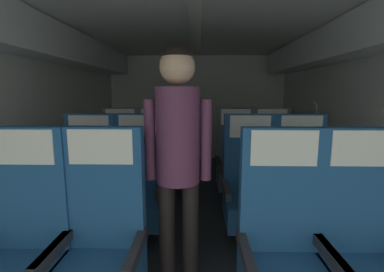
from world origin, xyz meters
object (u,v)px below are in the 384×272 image
seat_a_left_window (22,250)px  seat_a_right_aisle (364,254)px  seat_b_left_aisle (139,190)px  seat_a_left_aisle (100,249)px  seat_b_right_aisle (301,191)px  seat_a_right_window (283,253)px  seat_b_left_window (89,190)px  seat_c_left_aisle (155,163)px  flight_attendant (178,145)px  seat_c_right_window (235,163)px  seat_c_right_aisle (272,164)px  seat_c_left_window (120,163)px  seat_b_right_window (250,191)px

seat_a_left_window → seat_a_right_aisle: same height
seat_a_right_aisle → seat_b_left_aisle: size_ratio=1.00×
seat_a_left_aisle → seat_b_right_aisle: 1.76m
seat_a_right_window → seat_b_left_window: (-1.47, 0.94, 0.00)m
seat_b_left_window → seat_c_left_aisle: same height
seat_b_left_aisle → flight_attendant: 0.94m
seat_c_left_aisle → seat_b_left_aisle: bearing=-89.8°
seat_a_right_aisle → seat_a_right_window: 0.44m
seat_a_left_window → seat_b_left_aisle: (0.45, 0.97, 0.00)m
flight_attendant → seat_c_right_window: bearing=-127.0°
seat_a_right_window → seat_b_right_aisle: bearing=64.7°
seat_b_right_aisle → flight_attendant: bearing=-148.7°
seat_b_left_aisle → seat_c_left_aisle: size_ratio=1.00×
seat_a_right_aisle → seat_c_right_aisle: (0.00, 1.90, 0.00)m
seat_b_left_aisle → seat_c_right_aisle: size_ratio=1.00×
seat_b_left_window → seat_b_right_aisle: bearing=0.6°
seat_a_left_aisle → seat_a_right_window: same height
seat_c_left_window → seat_c_right_window: (1.45, 0.01, 0.00)m
seat_a_left_window → seat_c_left_window: same height
seat_a_left_window → seat_c_left_aisle: size_ratio=1.00×
seat_a_right_aisle → seat_b_right_window: size_ratio=1.00×
seat_b_left_aisle → seat_c_right_aisle: same height
seat_b_right_aisle → seat_a_left_aisle: bearing=-147.3°
seat_a_right_window → seat_c_left_window: size_ratio=1.00×
seat_a_right_aisle → seat_b_right_aisle: (0.01, 0.95, 0.00)m
seat_a_left_window → seat_c_right_aisle: size_ratio=1.00×
seat_b_right_window → seat_a_right_aisle: bearing=-64.8°
seat_a_left_window → seat_b_right_window: 1.75m
seat_a_left_window → seat_c_left_window: bearing=89.9°
seat_c_right_aisle → flight_attendant: 1.98m
seat_b_right_aisle → seat_c_right_aisle: 0.94m
seat_c_left_aisle → flight_attendant: flight_attendant is taller
seat_a_right_window → seat_c_right_window: bearing=90.3°
seat_a_right_aisle → seat_c_right_aisle: bearing=90.0°
seat_b_right_aisle → seat_c_left_window: size_ratio=1.00×
seat_b_right_window → seat_c_left_aisle: size_ratio=1.00×
seat_c_right_aisle → seat_c_right_window: 0.45m
seat_a_left_window → seat_a_right_aisle: size_ratio=1.00×
seat_a_left_aisle → seat_c_left_aisle: same height
seat_c_left_window → seat_c_left_aisle: 0.44m
flight_attendant → seat_c_left_aisle: bearing=-91.9°
seat_a_left_aisle → seat_b_left_aisle: same height
seat_a_right_window → flight_attendant: bearing=152.5°
seat_c_left_window → seat_c_left_aisle: bearing=2.4°
seat_b_right_window → seat_c_right_window: (-0.00, 0.95, 0.00)m
seat_a_left_window → seat_c_right_window: 2.40m
seat_c_left_window → seat_c_left_aisle: size_ratio=1.00×
seat_a_left_aisle → seat_a_right_aisle: (1.47, -0.00, 0.00)m
seat_b_left_aisle → seat_b_right_aisle: size_ratio=1.00×
seat_b_left_aisle → seat_c_left_window: same height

